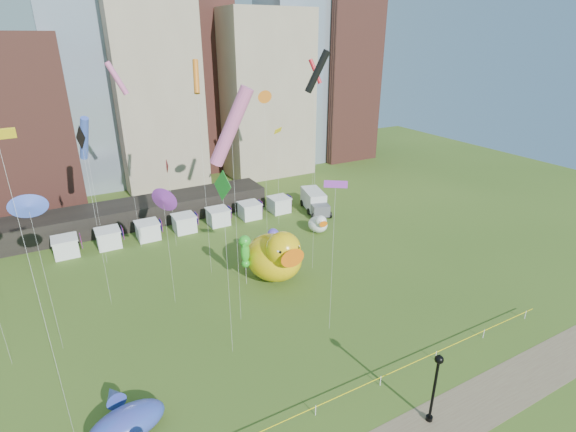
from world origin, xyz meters
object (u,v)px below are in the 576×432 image
whale_inflatable (126,421)px  seahorse_green (245,249)px  box_truck (314,201)px  seahorse_purple (273,241)px  big_duck (276,255)px  small_duck (318,224)px  lamppost (435,381)px

whale_inflatable → seahorse_green: bearing=33.0°
seahorse_green → box_truck: bearing=63.4°
seahorse_purple → big_duck: bearing=-124.6°
seahorse_green → seahorse_purple: (4.23, 1.89, -0.92)m
seahorse_purple → whale_inflatable: size_ratio=0.75×
big_duck → small_duck: (10.93, 8.26, -1.67)m
seahorse_purple → box_truck: size_ratio=0.66×
big_duck → small_duck: big_duck is taller
big_duck → seahorse_purple: bearing=71.0°
big_duck → small_duck: bearing=37.3°
seahorse_purple → box_truck: bearing=27.7°
small_duck → seahorse_purple: (-10.09, -5.87, 2.18)m
whale_inflatable → lamppost: size_ratio=1.15×
lamppost → small_duck: bearing=71.5°
small_duck → big_duck: bearing=-133.9°
big_duck → seahorse_purple: (0.83, 2.38, 0.51)m
small_duck → lamppost: bearing=-99.5°
lamppost → box_truck: size_ratio=0.77×
small_duck → seahorse_purple: seahorse_purple is taller
big_duck → box_truck: big_duck is taller
seahorse_purple → whale_inflatable: seahorse_purple is taller
lamppost → box_truck: (14.19, 38.08, -2.04)m
seahorse_purple → lamppost: (-0.25, -25.03, 0.16)m
big_duck → seahorse_green: bearing=171.9°
seahorse_green → lamppost: seahorse_green is taller
seahorse_green → whale_inflatable: 20.71m
small_duck → whale_inflatable: bearing=-134.7°
small_duck → seahorse_green: size_ratio=0.64×
whale_inflatable → lamppost: bearing=-35.6°
big_duck → small_duck: 13.80m
seahorse_green → lamppost: (3.97, -23.15, -0.76)m
big_duck → seahorse_green: big_duck is taller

